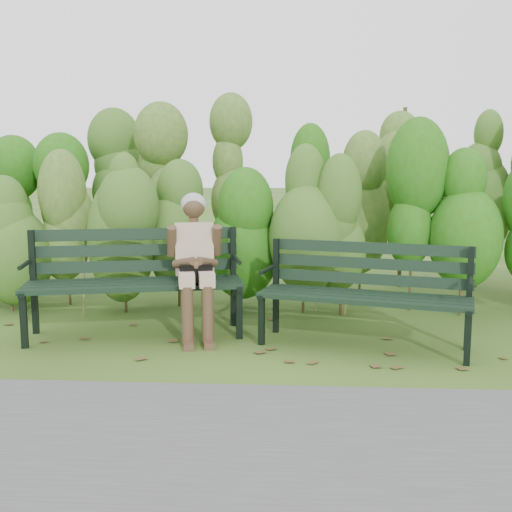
{
  "coord_description": "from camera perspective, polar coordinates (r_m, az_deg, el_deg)",
  "views": [
    {
      "loc": [
        0.32,
        -5.0,
        1.55
      ],
      "look_at": [
        0.0,
        0.35,
        0.75
      ],
      "focal_mm": 42.0,
      "sensor_mm": 36.0,
      "label": 1
    }
  ],
  "objects": [
    {
      "name": "ground",
      "position": [
        5.25,
        -0.23,
        -8.69
      ],
      "size": [
        80.0,
        80.0,
        0.0
      ],
      "primitive_type": "plane",
      "color": "#32481A"
    },
    {
      "name": "footpath",
      "position": [
        3.22,
        -2.88,
        -20.22
      ],
      "size": [
        60.0,
        2.5,
        0.01
      ],
      "primitive_type": "cube",
      "color": "#474749",
      "rests_on": "ground"
    },
    {
      "name": "hedge_band",
      "position": [
        6.88,
        0.75,
        6.05
      ],
      "size": [
        11.04,
        1.67,
        2.42
      ],
      "color": "#47381E",
      "rests_on": "ground"
    },
    {
      "name": "leaf_litter",
      "position": [
        5.29,
        -1.58,
        -8.52
      ],
      "size": [
        5.96,
        2.04,
        0.01
      ],
      "color": "brown",
      "rests_on": "ground"
    },
    {
      "name": "bench_left",
      "position": [
        5.67,
        -11.46,
        -1.58
      ],
      "size": [
        2.04,
        1.04,
        0.98
      ],
      "color": "black",
      "rests_on": "ground"
    },
    {
      "name": "bench_right",
      "position": [
        5.3,
        10.4,
        -2.8
      ],
      "size": [
        1.88,
        1.04,
        0.89
      ],
      "color": "black",
      "rests_on": "ground"
    },
    {
      "name": "seated_woman",
      "position": [
        5.45,
        -5.83,
        0.07
      ],
      "size": [
        0.53,
        0.77,
        1.32
      ],
      "color": "tan",
      "rests_on": "ground"
    }
  ]
}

